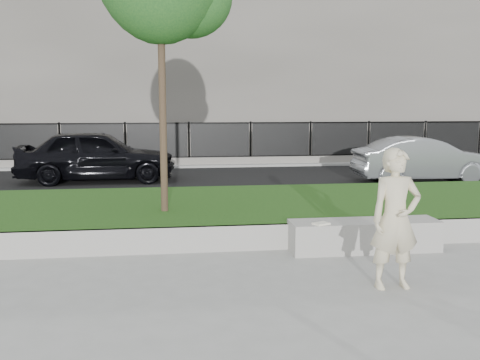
{
  "coord_description": "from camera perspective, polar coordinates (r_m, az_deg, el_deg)",
  "views": [
    {
      "loc": [
        -1.31,
        -6.9,
        2.25
      ],
      "look_at": [
        -0.23,
        1.2,
        1.08
      ],
      "focal_mm": 40.0,
      "sensor_mm": 36.0,
      "label": 1
    }
  ],
  "objects": [
    {
      "name": "ground",
      "position": [
        7.37,
        3.03,
        -9.63
      ],
      "size": [
        90.0,
        90.0,
        0.0
      ],
      "primitive_type": "plane",
      "color": "gray",
      "rests_on": "ground"
    },
    {
      "name": "grass_bank",
      "position": [
        10.19,
        -0.07,
        -3.45
      ],
      "size": [
        34.0,
        4.0,
        0.4
      ],
      "primitive_type": "cube",
      "color": "black",
      "rests_on": "ground"
    },
    {
      "name": "grass_kerb",
      "position": [
        8.3,
        1.71,
        -6.15
      ],
      "size": [
        34.0,
        0.08,
        0.4
      ],
      "primitive_type": "cube",
      "color": "gray",
      "rests_on": "ground"
    },
    {
      "name": "street",
      "position": [
        15.61,
        -2.73,
        -0.06
      ],
      "size": [
        34.0,
        7.0,
        0.04
      ],
      "primitive_type": "cube",
      "color": "black",
      "rests_on": "ground"
    },
    {
      "name": "far_pavement",
      "position": [
        20.06,
        -3.83,
        1.87
      ],
      "size": [
        34.0,
        3.0,
        0.12
      ],
      "primitive_type": "cube",
      "color": "gray",
      "rests_on": "ground"
    },
    {
      "name": "iron_fence",
      "position": [
        19.02,
        -3.64,
        2.99
      ],
      "size": [
        32.0,
        0.3,
        1.5
      ],
      "color": "slate",
      "rests_on": "far_pavement"
    },
    {
      "name": "building_facade",
      "position": [
        27.07,
        -4.95,
        13.96
      ],
      "size": [
        34.0,
        10.0,
        10.0
      ],
      "primitive_type": "cube",
      "color": "#5A564F",
      "rests_on": "ground"
    },
    {
      "name": "stone_bench",
      "position": [
        8.49,
        13.1,
        -5.79
      ],
      "size": [
        2.31,
        0.58,
        0.47
      ],
      "primitive_type": "cube",
      "color": "gray",
      "rests_on": "ground"
    },
    {
      "name": "man",
      "position": [
        6.76,
        16.25,
        -4.02
      ],
      "size": [
        0.64,
        0.43,
        1.72
      ],
      "primitive_type": "imported",
      "rotation": [
        0.0,
        0.0,
        0.03
      ],
      "color": "beige",
      "rests_on": "ground"
    },
    {
      "name": "book",
      "position": [
        8.04,
        8.65,
        -4.62
      ],
      "size": [
        0.27,
        0.24,
        0.03
      ],
      "primitive_type": "cube",
      "rotation": [
        0.0,
        0.0,
        0.41
      ],
      "color": "white",
      "rests_on": "stone_bench"
    },
    {
      "name": "car_dark",
      "position": [
        15.75,
        -15.03,
        2.55
      ],
      "size": [
        4.44,
        1.89,
        1.5
      ],
      "primitive_type": "imported",
      "rotation": [
        0.0,
        0.0,
        1.6
      ],
      "color": "black",
      "rests_on": "street"
    },
    {
      "name": "car_silver",
      "position": [
        16.01,
        18.95,
        2.07
      ],
      "size": [
        3.91,
        1.5,
        1.27
      ],
      "primitive_type": "imported",
      "rotation": [
        0.0,
        0.0,
        1.53
      ],
      "color": "gray",
      "rests_on": "street"
    }
  ]
}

